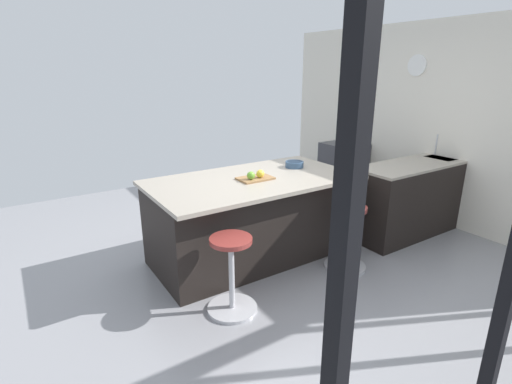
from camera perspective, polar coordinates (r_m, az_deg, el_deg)
name	(u,v)px	position (r m, az deg, el deg)	size (l,w,h in m)	color
ground_plane	(261,259)	(4.34, 0.79, -9.96)	(7.06, 7.06, 0.00)	gray
interior_partition_left	(425,122)	(5.85, 23.85, 9.45)	(0.15, 5.17, 2.63)	silver
sink_cabinet	(427,193)	(5.53, 24.17, -0.14)	(2.35, 0.60, 1.20)	black
oven_range	(343,170)	(6.43, 12.84, 3.20)	(0.60, 0.61, 0.89)	#38383D
kitchen_island	(251,217)	(4.22, -0.72, -3.78)	(2.19, 1.20, 0.93)	black
stool_by_window	(347,239)	(4.14, 13.37, -6.88)	(0.44, 0.44, 0.69)	#B7B7BC
stool_middle	(232,277)	(3.37, -3.65, -12.51)	(0.44, 0.44, 0.69)	#B7B7BC
cutting_board	(255,178)	(4.00, -0.11, 2.04)	(0.36, 0.24, 0.02)	olive
apple_green	(251,176)	(3.91, -0.77, 2.47)	(0.08, 0.08, 0.08)	#609E2D
apple_yellow	(260,174)	(3.98, 0.64, 2.75)	(0.08, 0.08, 0.08)	gold
fruit_bowl	(294,164)	(4.51, 5.75, 4.18)	(0.21, 0.21, 0.07)	#334C6B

